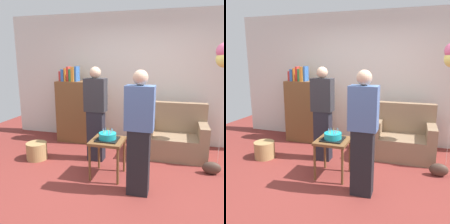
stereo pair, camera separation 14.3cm
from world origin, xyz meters
The scene contains 10 objects.
ground_plane centered at (0.00, 0.00, 0.00)m, with size 8.00×8.00×0.00m, color maroon.
wall_back centered at (0.00, 2.05, 1.35)m, with size 6.00×0.10×2.70m, color silver.
couch centered at (0.74, 1.35, 0.34)m, with size 1.10×0.70×0.96m.
bookshelf centered at (-1.32, 1.61, 0.69)m, with size 0.80×0.36×1.61m.
side_table centered at (-0.22, 0.24, 0.49)m, with size 0.48×0.48×0.58m.
birthday_cake centered at (-0.22, 0.24, 0.63)m, with size 0.32×0.32×0.17m.
person_blowing_candles centered at (-0.59, 0.79, 0.83)m, with size 0.36×0.22×1.63m.
person_holding_cake centered at (0.30, -0.10, 0.83)m, with size 0.36×0.22×1.63m.
wicker_basket centered at (-1.62, 0.51, 0.15)m, with size 0.36×0.36×0.30m, color #A88451.
handbag centered at (1.32, 0.73, 0.10)m, with size 0.28×0.14×0.20m, color #473328.
Camera 2 is at (0.87, -2.93, 1.76)m, focal length 38.10 mm.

